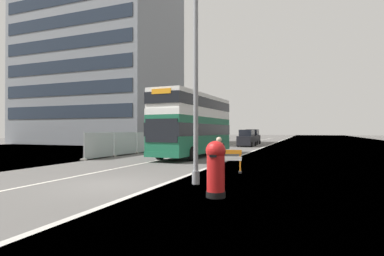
% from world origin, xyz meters
% --- Properties ---
extents(ground, '(140.00, 280.00, 0.10)m').
position_xyz_m(ground, '(0.52, 0.16, -0.05)').
color(ground, '#565451').
extents(double_decker_bus, '(3.11, 10.75, 4.81)m').
position_xyz_m(double_decker_bus, '(-1.42, 12.64, 2.56)').
color(double_decker_bus, '#196042').
rests_on(double_decker_bus, ground).
extents(lamppost_foreground, '(0.29, 0.70, 8.61)m').
position_xyz_m(lamppost_foreground, '(2.93, 1.27, 4.07)').
color(lamppost_foreground, gray).
rests_on(lamppost_foreground, ground).
extents(red_pillar_postbox, '(0.62, 0.62, 1.72)m').
position_xyz_m(red_pillar_postbox, '(4.28, -0.62, 0.95)').
color(red_pillar_postbox, black).
rests_on(red_pillar_postbox, ground).
extents(roadworks_barrier, '(1.58, 0.67, 1.10)m').
position_xyz_m(roadworks_barrier, '(3.16, 4.83, 0.68)').
color(roadworks_barrier, orange).
rests_on(roadworks_barrier, ground).
extents(construction_site_fence, '(0.44, 13.80, 1.94)m').
position_xyz_m(construction_site_fence, '(-7.44, 13.88, 0.93)').
color(construction_site_fence, '#A8AAAD').
rests_on(construction_site_fence, ground).
extents(car_oncoming_near, '(1.94, 4.59, 2.16)m').
position_xyz_m(car_oncoming_near, '(-0.54, 29.55, 1.01)').
color(car_oncoming_near, black).
rests_on(car_oncoming_near, ground).
extents(car_receding_mid, '(1.97, 4.02, 2.23)m').
position_xyz_m(car_receding_mid, '(-0.90, 35.86, 1.03)').
color(car_receding_mid, black).
rests_on(car_receding_mid, ground).
extents(bare_tree_far_verge_near, '(2.03, 3.15, 3.79)m').
position_xyz_m(bare_tree_far_verge_near, '(-16.78, 27.62, 2.09)').
color(bare_tree_far_verge_near, '#4C3D2D').
rests_on(bare_tree_far_verge_near, ground).
extents(bare_tree_far_verge_mid, '(2.64, 3.57, 4.38)m').
position_xyz_m(bare_tree_far_verge_mid, '(-13.90, 42.45, 2.03)').
color(bare_tree_far_verge_mid, '#4C3D2D').
rests_on(bare_tree_far_verge_mid, ground).
extents(bare_tree_far_verge_far, '(2.53, 2.88, 4.19)m').
position_xyz_m(bare_tree_far_verge_far, '(-15.36, 46.93, 2.26)').
color(bare_tree_far_verge_far, '#4C3D2D').
rests_on(bare_tree_far_verge_far, ground).
extents(pedestrian_at_kerb, '(0.34, 0.34, 1.78)m').
position_xyz_m(pedestrian_at_kerb, '(3.59, 2.15, 0.90)').
color(pedestrian_at_kerb, '#2D3342').
rests_on(pedestrian_at_kerb, ground).
extents(backdrop_office_block, '(23.66, 15.41, 25.79)m').
position_xyz_m(backdrop_office_block, '(-25.08, 31.15, 12.90)').
color(backdrop_office_block, gray).
rests_on(backdrop_office_block, ground).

